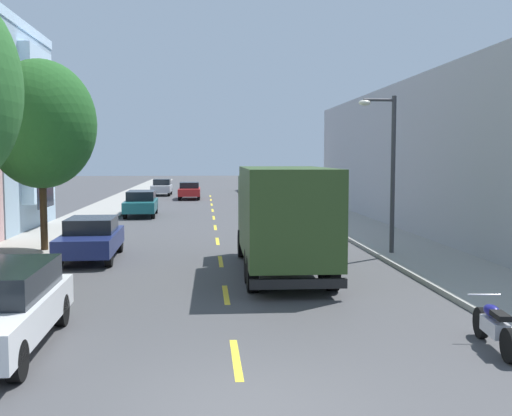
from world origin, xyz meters
TOP-DOWN VIEW (x-y plane):
  - ground_plane at (0.00, 30.00)m, footprint 160.00×160.00m
  - sidewalk_left at (-7.10, 28.00)m, footprint 3.20×120.00m
  - sidewalk_right at (7.10, 28.00)m, footprint 3.20×120.00m
  - lane_centerline_dashes at (0.00, 24.50)m, footprint 0.14×47.20m
  - apartment_block_opposite at (13.70, 20.00)m, footprint 10.00×36.00m
  - street_tree_second at (-6.40, 14.28)m, footprint 3.95×3.95m
  - street_lamp at (5.92, 12.55)m, footprint 1.35×0.28m
  - delivery_box_truck at (1.80, 9.74)m, footprint 2.50×7.77m
  - parked_sedan_navy at (-4.45, 12.87)m, footprint 1.92×4.55m
  - parked_wagon_teal at (-4.35, 28.51)m, footprint 1.96×4.75m
  - parked_hatchback_silver at (-4.50, 48.59)m, footprint 1.77×4.01m
  - parked_pickup_forest at (4.32, 55.10)m, footprint 2.11×5.34m
  - parked_hatchback_black at (4.27, 47.10)m, footprint 1.82×4.03m
  - moving_red_sedan at (-1.80, 43.30)m, footprint 1.80×4.50m
  - parked_motorcycle at (4.75, 2.14)m, footprint 0.62×2.05m

SIDE VIEW (x-z plane):
  - ground_plane at x=0.00m, z-range 0.00..0.00m
  - lane_centerline_dashes at x=0.00m, z-range 0.00..0.01m
  - sidewalk_left at x=-7.10m, z-range 0.00..0.14m
  - sidewalk_right at x=7.10m, z-range 0.00..0.14m
  - parked_motorcycle at x=4.75m, z-range -0.04..0.86m
  - parked_sedan_navy at x=-4.45m, z-range 0.03..1.46m
  - moving_red_sedan at x=-1.80m, z-range 0.03..1.46m
  - parked_hatchback_silver at x=-4.50m, z-range 0.01..1.51m
  - parked_hatchback_black at x=4.27m, z-range 0.01..1.51m
  - parked_wagon_teal at x=-4.35m, z-range 0.05..1.55m
  - parked_pickup_forest at x=4.32m, z-range -0.04..1.69m
  - delivery_box_truck at x=1.80m, z-range 0.24..3.47m
  - street_lamp at x=5.92m, z-range 0.65..6.18m
  - apartment_block_opposite at x=13.70m, z-range 0.00..7.11m
  - street_tree_second at x=-6.40m, z-range 1.26..8.16m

